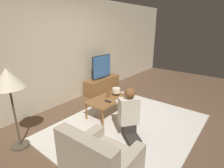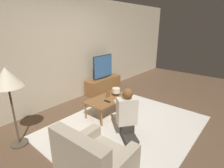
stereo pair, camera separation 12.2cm
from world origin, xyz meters
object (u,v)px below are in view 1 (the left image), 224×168
at_px(coffee_table, 108,100).
at_px(table_lamp, 116,91).
at_px(floor_lamp, 8,81).
at_px(armchair, 100,166).
at_px(tv, 102,67).
at_px(person_kneeling, 129,113).

xyz_separation_m(coffee_table, table_lamp, (0.27, -0.03, 0.14)).
bearing_deg(floor_lamp, armchair, -79.42).
distance_m(coffee_table, armchair, 1.80).
distance_m(tv, coffee_table, 1.49).
bearing_deg(floor_lamp, tv, 12.05).
xyz_separation_m(coffee_table, floor_lamp, (-1.72, 0.46, 0.78)).
relative_size(tv, armchair, 0.89).
xyz_separation_m(floor_lamp, table_lamp, (2.00, -0.48, -0.63)).
bearing_deg(tv, table_lamp, -123.65).
distance_m(tv, armchair, 3.25).
height_order(coffee_table, table_lamp, table_lamp).
bearing_deg(person_kneeling, tv, -89.95).
distance_m(tv, floor_lamp, 2.79).
bearing_deg(tv, coffee_table, -133.38).
height_order(coffee_table, person_kneeling, person_kneeling).
distance_m(tv, person_kneeling, 2.30).
relative_size(floor_lamp, table_lamp, 7.41).
bearing_deg(armchair, tv, -50.89).
xyz_separation_m(tv, armchair, (-2.42, -2.12, -0.51)).
relative_size(armchair, person_kneeling, 0.91).
height_order(floor_lamp, table_lamp, floor_lamp).
xyz_separation_m(armchair, table_lamp, (1.71, 1.05, 0.23)).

